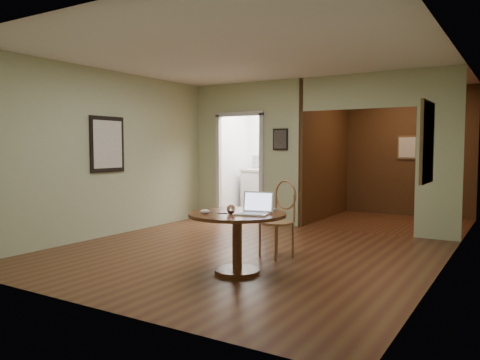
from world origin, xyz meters
The scene contains 11 objects.
floor centered at (0.00, 0.00, 0.00)m, with size 5.00×5.00×0.00m, color #492214.
room_shell centered at (-0.47, 3.10, 1.29)m, with size 5.20×7.50×5.00m.
dining_table centered at (0.50, -0.82, 0.52)m, with size 1.12×1.12×0.70m.
chair centered at (0.55, 0.18, 0.57)m, with size 0.55×0.55×1.02m.
open_laptop centered at (0.72, -0.80, 0.77)m, with size 0.40×0.38×0.25m.
closed_laptop centered at (0.64, -0.50, 0.71)m, with size 0.32×0.20×0.02m, color silver.
mouse centered at (0.24, -1.09, 0.73)m, with size 0.12×0.07×0.05m, color white.
wine_glass centered at (0.50, -0.94, 0.76)m, with size 0.10×0.10×0.11m, color white, non-canonical shape.
pen centered at (0.40, -0.96, 0.71)m, with size 0.01×0.01×0.13m, color navy.
kitchen_cabinet centered at (-1.35, 4.20, 0.47)m, with size 2.06×0.60×0.94m.
grocery_bag centered at (-0.55, 4.20, 1.09)m, with size 0.30×0.26×0.30m, color beige.
Camera 1 is at (3.30, -5.34, 1.45)m, focal length 35.00 mm.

